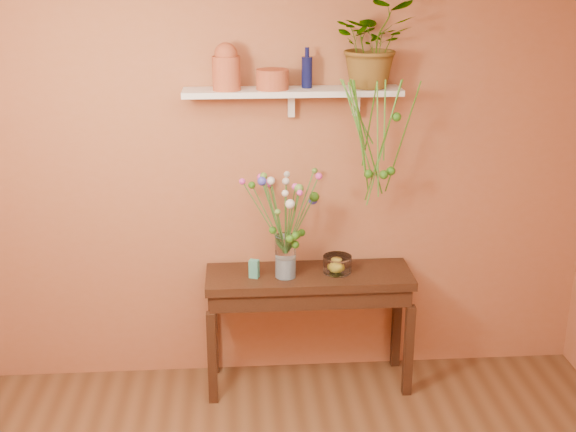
# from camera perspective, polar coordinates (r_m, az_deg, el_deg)

# --- Properties ---
(room) EXTENTS (4.04, 4.04, 2.70)m
(room) POSITION_cam_1_polar(r_m,az_deg,el_deg) (2.82, 2.31, -8.33)
(room) COLOR brown
(room) RESTS_ON ground
(sideboard) EXTENTS (1.30, 0.42, 0.79)m
(sideboard) POSITION_cam_1_polar(r_m,az_deg,el_deg) (4.71, 1.63, -5.71)
(sideboard) COLOR #382012
(sideboard) RESTS_ON ground
(wall_shelf) EXTENTS (1.30, 0.24, 0.19)m
(wall_shelf) POSITION_cam_1_polar(r_m,az_deg,el_deg) (4.44, 0.48, 9.55)
(wall_shelf) COLOR white
(wall_shelf) RESTS_ON room
(terracotta_jug) EXTENTS (0.19, 0.19, 0.27)m
(terracotta_jug) POSITION_cam_1_polar(r_m,az_deg,el_deg) (4.37, -4.80, 11.37)
(terracotta_jug) COLOR #A7442F
(terracotta_jug) RESTS_ON wall_shelf
(terracotta_pot) EXTENTS (0.23, 0.23, 0.12)m
(terracotta_pot) POSITION_cam_1_polar(r_m,az_deg,el_deg) (4.40, -1.21, 10.52)
(terracotta_pot) COLOR #A7442F
(terracotta_pot) RESTS_ON wall_shelf
(blue_bottle) EXTENTS (0.08, 0.08, 0.24)m
(blue_bottle) POSITION_cam_1_polar(r_m,az_deg,el_deg) (4.45, 1.48, 11.11)
(blue_bottle) COLOR #0C0F3B
(blue_bottle) RESTS_ON wall_shelf
(spider_plant) EXTENTS (0.47, 0.41, 0.52)m
(spider_plant) POSITION_cam_1_polar(r_m,az_deg,el_deg) (4.47, 6.61, 13.12)
(spider_plant) COLOR #2C6314
(spider_plant) RESTS_ON wall_shelf
(plant_fronds) EXTENTS (0.45, 0.28, 0.81)m
(plant_fronds) POSITION_cam_1_polar(r_m,az_deg,el_deg) (4.41, 7.01, 5.38)
(plant_fronds) COLOR #2C6314
(plant_fronds) RESTS_ON wall_shelf
(glass_vase) EXTENTS (0.13, 0.13, 0.27)m
(glass_vase) POSITION_cam_1_polar(r_m,az_deg,el_deg) (4.57, -0.19, -3.38)
(glass_vase) COLOR white
(glass_vase) RESTS_ON sideboard
(bouquet) EXTENTS (0.49, 0.48, 0.52)m
(bouquet) POSITION_cam_1_polar(r_m,az_deg,el_deg) (4.47, -0.09, 1.14)
(bouquet) COLOR #386B28
(bouquet) RESTS_ON glass_vase
(glass_bowl) EXTENTS (0.18, 0.18, 0.11)m
(glass_bowl) POSITION_cam_1_polar(r_m,az_deg,el_deg) (4.67, 3.83, -3.79)
(glass_bowl) COLOR white
(glass_bowl) RESTS_ON sideboard
(lemon) EXTENTS (0.07, 0.07, 0.07)m
(lemon) POSITION_cam_1_polar(r_m,az_deg,el_deg) (4.67, 3.77, -3.89)
(lemon) COLOR yellow
(lemon) RESTS_ON glass_bowl
(carton) EXTENTS (0.07, 0.06, 0.12)m
(carton) POSITION_cam_1_polar(r_m,az_deg,el_deg) (4.59, -2.64, -4.10)
(carton) COLOR teal
(carton) RESTS_ON sideboard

